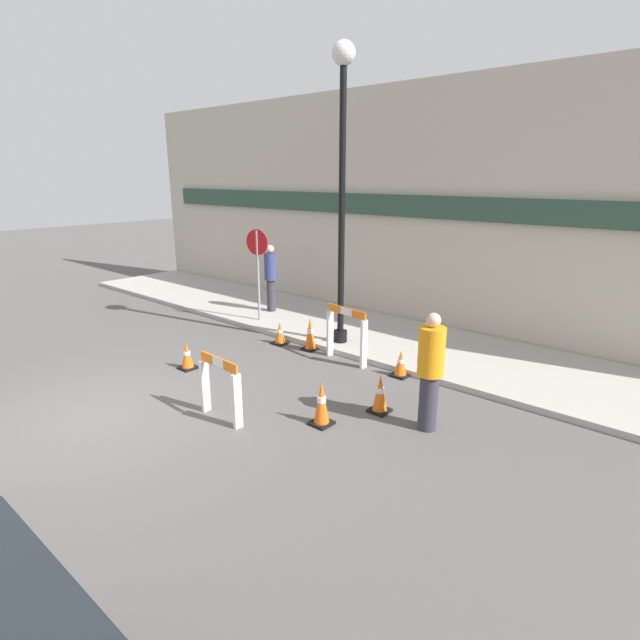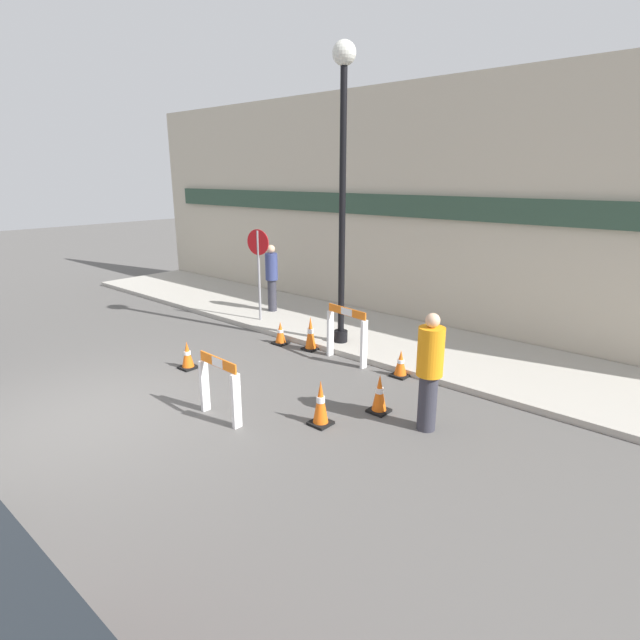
# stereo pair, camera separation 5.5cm
# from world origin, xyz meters

# --- Properties ---
(ground_plane) EXTENTS (60.00, 60.00, 0.00)m
(ground_plane) POSITION_xyz_m (0.00, 0.00, 0.00)
(ground_plane) COLOR #565451
(sidewalk_slab) EXTENTS (18.00, 2.93, 0.11)m
(sidewalk_slab) POSITION_xyz_m (0.00, 5.97, 0.06)
(sidewalk_slab) COLOR #ADA89E
(sidewalk_slab) RESTS_ON ground_plane
(storefront_facade) EXTENTS (18.00, 0.22, 5.50)m
(storefront_facade) POSITION_xyz_m (0.00, 7.51, 2.75)
(storefront_facade) COLOR #BCB29E
(storefront_facade) RESTS_ON ground_plane
(streetlamp_post) EXTENTS (0.44, 0.44, 5.72)m
(streetlamp_post) POSITION_xyz_m (0.72, 4.96, 3.76)
(streetlamp_post) COLOR black
(streetlamp_post) RESTS_ON sidewalk_slab
(stop_sign) EXTENTS (0.59, 0.14, 2.17)m
(stop_sign) POSITION_xyz_m (-1.79, 4.97, 1.57)
(stop_sign) COLOR gray
(stop_sign) RESTS_ON sidewalk_slab
(barricade_0) EXTENTS (0.99, 0.25, 1.08)m
(barricade_0) POSITION_xyz_m (1.36, 4.35, 0.60)
(barricade_0) COLOR white
(barricade_0) RESTS_ON ground_plane
(barricade_1) EXTENTS (0.86, 0.17, 0.97)m
(barricade_1) POSITION_xyz_m (1.43, 1.26, 0.53)
(barricade_1) COLOR white
(barricade_1) RESTS_ON ground_plane
(traffic_cone_0) EXTENTS (0.30, 0.30, 0.62)m
(traffic_cone_0) POSITION_xyz_m (3.07, 2.99, 0.30)
(traffic_cone_0) COLOR black
(traffic_cone_0) RESTS_ON ground_plane
(traffic_cone_1) EXTENTS (0.30, 0.30, 0.52)m
(traffic_cone_1) POSITION_xyz_m (-0.65, 2.11, 0.25)
(traffic_cone_1) COLOR black
(traffic_cone_1) RESTS_ON ground_plane
(traffic_cone_2) EXTENTS (0.30, 0.30, 0.69)m
(traffic_cone_2) POSITION_xyz_m (2.66, 2.10, 0.33)
(traffic_cone_2) COLOR black
(traffic_cone_2) RESTS_ON ground_plane
(traffic_cone_3) EXTENTS (0.30, 0.30, 0.50)m
(traffic_cone_3) POSITION_xyz_m (2.56, 4.40, 0.24)
(traffic_cone_3) COLOR black
(traffic_cone_3) RESTS_ON ground_plane
(traffic_cone_4) EXTENTS (0.30, 0.30, 0.71)m
(traffic_cone_4) POSITION_xyz_m (0.37, 4.40, 0.34)
(traffic_cone_4) COLOR black
(traffic_cone_4) RESTS_ON ground_plane
(traffic_cone_5) EXTENTS (0.30, 0.30, 0.49)m
(traffic_cone_5) POSITION_xyz_m (-0.36, 4.25, 0.23)
(traffic_cone_5) COLOR black
(traffic_cone_5) RESTS_ON ground_plane
(person_worker) EXTENTS (0.38, 0.38, 1.72)m
(person_worker) POSITION_xyz_m (3.88, 2.99, 0.92)
(person_worker) COLOR #33333D
(person_worker) RESTS_ON ground_plane
(person_pedestrian) EXTENTS (0.37, 0.37, 1.70)m
(person_pedestrian) POSITION_xyz_m (-2.17, 5.74, 1.03)
(person_pedestrian) COLOR #33333D
(person_pedestrian) RESTS_ON sidewalk_slab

